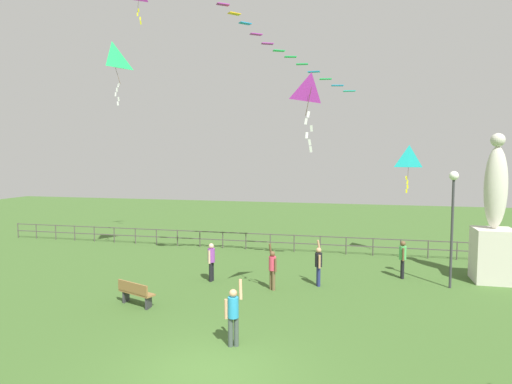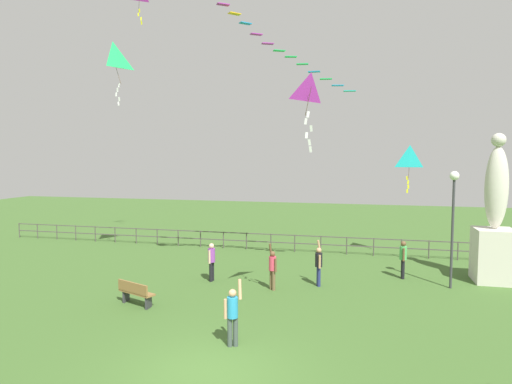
{
  "view_description": "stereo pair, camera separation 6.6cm",
  "coord_description": "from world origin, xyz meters",
  "px_view_note": "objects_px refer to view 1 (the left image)",
  "views": [
    {
      "loc": [
        3.45,
        -9.57,
        5.19
      ],
      "look_at": [
        -0.27,
        5.97,
        3.92
      ],
      "focal_mm": 30.66,
      "sensor_mm": 36.0,
      "label": 1
    },
    {
      "loc": [
        3.51,
        -9.56,
        5.19
      ],
      "look_at": [
        -0.27,
        5.97,
        3.92
      ],
      "focal_mm": 30.66,
      "sensor_mm": 36.0,
      "label": 2
    }
  ],
  "objects_px": {
    "person_0": "(319,263)",
    "lamppost": "(453,204)",
    "person_2": "(211,259)",
    "person_1": "(233,313)",
    "kite_3": "(311,90)",
    "statue_monument": "(494,233)",
    "kite_2": "(409,158)",
    "kite_0": "(112,59)",
    "person_5": "(272,267)",
    "park_bench": "(135,293)",
    "person_4": "(403,257)"
  },
  "relations": [
    {
      "from": "person_0",
      "to": "kite_0",
      "type": "relative_size",
      "value": 0.6
    },
    {
      "from": "person_1",
      "to": "kite_0",
      "type": "relative_size",
      "value": 0.62
    },
    {
      "from": "statue_monument",
      "to": "person_1",
      "type": "bearing_deg",
      "value": -135.66
    },
    {
      "from": "person_0",
      "to": "person_1",
      "type": "relative_size",
      "value": 0.98
    },
    {
      "from": "kite_0",
      "to": "park_bench",
      "type": "bearing_deg",
      "value": -54.21
    },
    {
      "from": "person_0",
      "to": "lamppost",
      "type": "bearing_deg",
      "value": 10.39
    },
    {
      "from": "park_bench",
      "to": "person_0",
      "type": "xyz_separation_m",
      "value": [
        6.02,
        3.86,
        0.46
      ]
    },
    {
      "from": "person_2",
      "to": "kite_2",
      "type": "relative_size",
      "value": 0.66
    },
    {
      "from": "person_4",
      "to": "kite_3",
      "type": "bearing_deg",
      "value": -121.75
    },
    {
      "from": "kite_2",
      "to": "kite_0",
      "type": "bearing_deg",
      "value": -164.59
    },
    {
      "from": "person_0",
      "to": "kite_3",
      "type": "height_order",
      "value": "kite_3"
    },
    {
      "from": "person_1",
      "to": "park_bench",
      "type": "bearing_deg",
      "value": 150.84
    },
    {
      "from": "person_5",
      "to": "kite_3",
      "type": "relative_size",
      "value": 0.72
    },
    {
      "from": "park_bench",
      "to": "kite_2",
      "type": "bearing_deg",
      "value": 44.65
    },
    {
      "from": "person_2",
      "to": "kite_3",
      "type": "bearing_deg",
      "value": -35.13
    },
    {
      "from": "person_0",
      "to": "person_1",
      "type": "distance_m",
      "value": 6.48
    },
    {
      "from": "lamppost",
      "to": "kite_3",
      "type": "height_order",
      "value": "kite_3"
    },
    {
      "from": "kite_0",
      "to": "person_0",
      "type": "bearing_deg",
      "value": -11.42
    },
    {
      "from": "lamppost",
      "to": "person_5",
      "type": "distance_m",
      "value": 7.51
    },
    {
      "from": "park_bench",
      "to": "person_0",
      "type": "distance_m",
      "value": 7.17
    },
    {
      "from": "person_2",
      "to": "kite_0",
      "type": "bearing_deg",
      "value": 157.41
    },
    {
      "from": "lamppost",
      "to": "statue_monument",
      "type": "bearing_deg",
      "value": 36.15
    },
    {
      "from": "kite_2",
      "to": "statue_monument",
      "type": "bearing_deg",
      "value": -50.46
    },
    {
      "from": "person_1",
      "to": "person_4",
      "type": "bearing_deg",
      "value": 57.89
    },
    {
      "from": "park_bench",
      "to": "kite_0",
      "type": "xyz_separation_m",
      "value": [
        -4.28,
        5.94,
        9.53
      ]
    },
    {
      "from": "park_bench",
      "to": "person_5",
      "type": "bearing_deg",
      "value": 33.91
    },
    {
      "from": "person_5",
      "to": "kite_2",
      "type": "height_order",
      "value": "kite_2"
    },
    {
      "from": "kite_0",
      "to": "person_5",
      "type": "bearing_deg",
      "value": -19.44
    },
    {
      "from": "park_bench",
      "to": "kite_2",
      "type": "xyz_separation_m",
      "value": [
        9.99,
        9.87,
        4.7
      ]
    },
    {
      "from": "statue_monument",
      "to": "person_0",
      "type": "relative_size",
      "value": 3.35
    },
    {
      "from": "kite_2",
      "to": "kite_3",
      "type": "height_order",
      "value": "kite_3"
    },
    {
      "from": "person_0",
      "to": "person_4",
      "type": "xyz_separation_m",
      "value": [
        3.4,
        1.96,
        0.01
      ]
    },
    {
      "from": "person_1",
      "to": "person_4",
      "type": "distance_m",
      "value": 9.68
    },
    {
      "from": "person_5",
      "to": "statue_monument",
      "type": "bearing_deg",
      "value": 20.56
    },
    {
      "from": "park_bench",
      "to": "person_2",
      "type": "bearing_deg",
      "value": 65.58
    },
    {
      "from": "kite_2",
      "to": "lamppost",
      "type": "bearing_deg",
      "value": -77.06
    },
    {
      "from": "lamppost",
      "to": "person_0",
      "type": "height_order",
      "value": "lamppost"
    },
    {
      "from": "person_5",
      "to": "park_bench",
      "type": "bearing_deg",
      "value": -146.09
    },
    {
      "from": "statue_monument",
      "to": "kite_2",
      "type": "relative_size",
      "value": 2.56
    },
    {
      "from": "person_1",
      "to": "kite_3",
      "type": "relative_size",
      "value": 0.76
    },
    {
      "from": "person_1",
      "to": "kite_3",
      "type": "bearing_deg",
      "value": 57.16
    },
    {
      "from": "person_1",
      "to": "person_2",
      "type": "relative_size",
      "value": 1.17
    },
    {
      "from": "person_4",
      "to": "kite_2",
      "type": "distance_m",
      "value": 5.89
    },
    {
      "from": "person_0",
      "to": "person_5",
      "type": "height_order",
      "value": "person_0"
    },
    {
      "from": "statue_monument",
      "to": "person_4",
      "type": "distance_m",
      "value": 3.81
    },
    {
      "from": "person_0",
      "to": "person_2",
      "type": "height_order",
      "value": "person_0"
    },
    {
      "from": "statue_monument",
      "to": "kite_0",
      "type": "height_order",
      "value": "kite_0"
    },
    {
      "from": "park_bench",
      "to": "person_4",
      "type": "bearing_deg",
      "value": 31.67
    },
    {
      "from": "statue_monument",
      "to": "kite_2",
      "type": "height_order",
      "value": "statue_monument"
    },
    {
      "from": "lamppost",
      "to": "person_4",
      "type": "distance_m",
      "value": 3.15
    }
  ]
}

